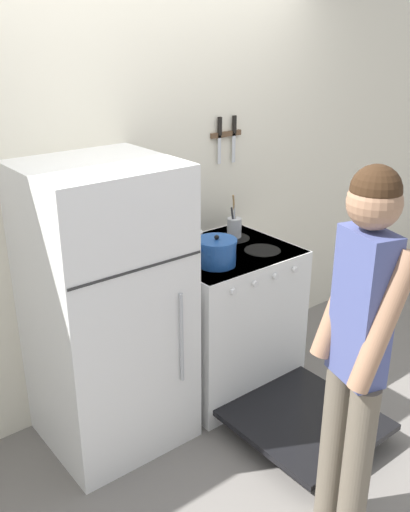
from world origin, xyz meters
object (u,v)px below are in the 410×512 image
(refrigerator, at_px, (107,309))
(person, at_px, (358,347))
(tea_kettle, at_px, (189,238))
(stove_range, at_px, (228,321))
(dutch_oven_pot, at_px, (217,252))
(utensil_jar, at_px, (234,227))

(refrigerator, height_order, person, person)
(tea_kettle, relative_size, person, 0.14)
(tea_kettle, bearing_deg, stove_range, -46.71)
(tea_kettle, bearing_deg, dutch_oven_pot, -92.85)
(refrigerator, distance_m, stove_range, 0.88)
(tea_kettle, height_order, utensil_jar, utensil_jar)
(utensil_jar, distance_m, person, 1.51)
(utensil_jar, bearing_deg, stove_range, -137.44)
(refrigerator, height_order, utensil_jar, refrigerator)
(stove_range, height_order, tea_kettle, tea_kettle)
(refrigerator, bearing_deg, tea_kettle, 11.69)
(person, bearing_deg, tea_kettle, 8.09)
(refrigerator, distance_m, tea_kettle, 0.70)
(refrigerator, bearing_deg, dutch_oven_pot, -12.52)
(refrigerator, xyz_separation_m, tea_kettle, (0.65, 0.13, 0.22))
(utensil_jar, relative_size, person, 0.16)
(dutch_oven_pot, bearing_deg, utensil_jar, 36.65)
(refrigerator, xyz_separation_m, utensil_jar, (1.01, 0.14, 0.20))
(dutch_oven_pot, height_order, utensil_jar, utensil_jar)
(refrigerator, height_order, stove_range, refrigerator)
(utensil_jar, xyz_separation_m, person, (-0.56, -1.40, -0.01))
(dutch_oven_pot, relative_size, person, 0.16)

